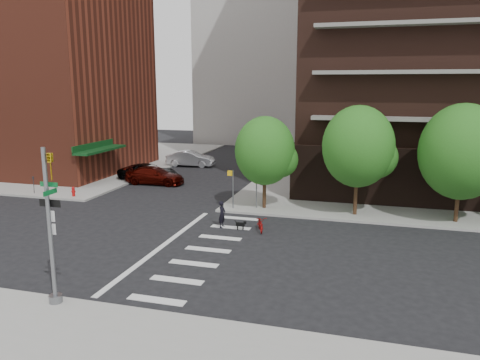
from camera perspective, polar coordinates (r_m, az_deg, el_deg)
The scene contains 17 objects.
ground at distance 25.54m, azimuth -10.32°, elevation -7.73°, with size 120.00×120.00×0.00m, color black.
sidewalk_nw at distance 57.88m, azimuth -21.97°, elevation 2.46°, with size 31.00×33.00×0.15m, color gray.
crosswalk at distance 24.68m, azimuth -5.66°, elevation -8.27°, with size 3.85×13.00×0.01m.
midrise_nw at distance 51.46m, azimuth -24.38°, elevation 12.53°, with size 21.40×15.50×20.00m.
tree_a at distance 31.13m, azimuth 3.04°, elevation 3.57°, with size 4.00×4.00×5.90m.
tree_b at distance 30.31m, azimuth 14.20°, elevation 3.97°, with size 4.50×4.50×6.65m.
tree_c at distance 30.74m, azimuth 25.44°, elevation 3.12°, with size 5.00×5.00×6.80m.
traffic_signal at distance 18.93m, azimuth -22.00°, elevation -6.68°, with size 0.90×0.75×6.00m.
pedestrian_signal at distance 31.37m, azimuth -0.24°, elevation -0.41°, with size 2.18×0.67×2.60m.
fire_hydrant at distance 37.14m, azimuth -19.65°, elevation -1.27°, with size 0.24×0.24×0.73m.
parking_meter at distance 39.18m, azimuth -23.87°, elevation -0.34°, with size 0.10×0.08×1.32m.
parked_car_black at distance 42.37m, azimuth -11.11°, elevation 0.95°, with size 5.25×2.42×1.46m, color black.
parked_car_maroon at distance 40.60m, azimuth -10.35°, elevation 0.54°, with size 5.10×2.07×1.48m, color #360603.
parked_car_silver at distance 48.95m, azimuth -6.05°, elevation 2.60°, with size 4.93×1.72×1.62m, color #B4B6BC.
scooter at distance 27.27m, azimuth 2.53°, elevation -5.32°, with size 0.59×1.71×0.90m, color #9D0D0C.
dog_walker at distance 27.86m, azimuth -2.19°, elevation -4.19°, with size 0.38×0.58×1.60m, color black.
dog at distance 27.52m, azimuth 0.12°, elevation -5.42°, with size 0.61×0.20×0.51m.
Camera 1 is at (10.87, -21.56, 8.33)m, focal length 35.00 mm.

